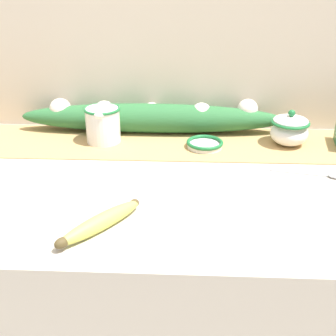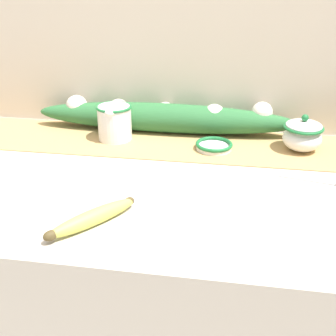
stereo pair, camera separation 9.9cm
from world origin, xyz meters
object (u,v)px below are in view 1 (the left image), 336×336
spoon (330,175)px  small_dish (205,144)px  banana (101,222)px  cream_pitcher (103,123)px  sugar_bowl (290,130)px

spoon → small_dish: bearing=162.8°
banana → spoon: (0.53, 0.26, -0.01)m
cream_pitcher → small_dish: cream_pitcher is taller
cream_pitcher → small_dish: (0.30, -0.03, -0.05)m
cream_pitcher → banana: bearing=-80.3°
banana → small_dish: bearing=62.4°
cream_pitcher → banana: cream_pitcher is taller
sugar_bowl → cream_pitcher: bearing=179.9°
banana → cream_pitcher: bearing=99.7°
cream_pitcher → sugar_bowl: bearing=-0.1°
small_dish → spoon: small_dish is taller
cream_pitcher → sugar_bowl: size_ratio=1.12×
small_dish → banana: size_ratio=0.58×
cream_pitcher → small_dish: bearing=-6.4°
small_dish → banana: bearing=-117.6°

